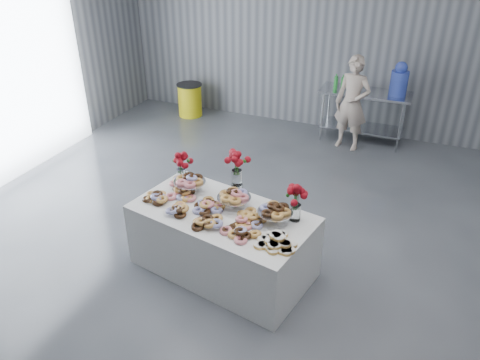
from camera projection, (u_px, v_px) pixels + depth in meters
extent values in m
plane|color=#3A3C42|center=(235.00, 272.00, 5.19)|extent=(9.00, 9.00, 0.00)
cube|color=slate|center=(340.00, 16.00, 7.83)|extent=(8.00, 0.04, 4.00)
cube|color=white|center=(6.00, 75.00, 6.59)|extent=(0.05, 3.00, 3.00)
cube|color=white|center=(223.00, 241.00, 5.08)|extent=(2.06, 1.34, 0.75)
cube|color=silver|center=(366.00, 93.00, 7.84)|extent=(1.50, 0.60, 0.04)
cube|color=silver|center=(361.00, 127.00, 8.15)|extent=(1.40, 0.55, 0.03)
cylinder|color=silver|center=(322.00, 117.00, 8.08)|extent=(0.04, 0.04, 0.86)
cylinder|color=silver|center=(400.00, 129.00, 7.64)|extent=(0.04, 0.04, 0.86)
cylinder|color=silver|center=(329.00, 108.00, 8.48)|extent=(0.04, 0.04, 0.86)
cylinder|color=silver|center=(403.00, 118.00, 8.04)|extent=(0.04, 0.04, 0.86)
cylinder|color=silver|center=(190.00, 187.00, 5.24)|extent=(0.06, 0.06, 0.12)
cylinder|color=silver|center=(190.00, 182.00, 5.21)|extent=(0.36, 0.36, 0.01)
cylinder|color=silver|center=(234.00, 202.00, 4.95)|extent=(0.06, 0.06, 0.12)
cylinder|color=silver|center=(234.00, 197.00, 4.92)|extent=(0.36, 0.36, 0.01)
cylinder|color=silver|center=(275.00, 217.00, 4.71)|extent=(0.06, 0.06, 0.12)
cylinder|color=silver|center=(275.00, 212.00, 4.67)|extent=(0.36, 0.36, 0.01)
cylinder|color=white|center=(182.00, 176.00, 5.39)|extent=(0.11, 0.11, 0.18)
cylinder|color=#1E5919|center=(181.00, 166.00, 5.33)|extent=(0.04, 0.04, 0.18)
cylinder|color=white|center=(295.00, 212.00, 4.73)|extent=(0.11, 0.11, 0.18)
cylinder|color=#1E5919|center=(296.00, 201.00, 4.66)|extent=(0.04, 0.04, 0.18)
cylinder|color=silver|center=(237.00, 191.00, 5.13)|extent=(0.14, 0.14, 0.15)
cylinder|color=white|center=(237.00, 177.00, 5.05)|extent=(0.11, 0.11, 0.18)
cylinder|color=#1E5919|center=(237.00, 167.00, 4.99)|extent=(0.04, 0.04, 0.18)
cylinder|color=#435FE6|center=(399.00, 83.00, 7.57)|extent=(0.28, 0.28, 0.40)
sphere|color=#435FE6|center=(401.00, 68.00, 7.44)|extent=(0.20, 0.20, 0.20)
imported|color=#CC8C93|center=(352.00, 103.00, 7.66)|extent=(0.63, 0.47, 1.57)
cylinder|color=yellow|center=(190.00, 100.00, 9.18)|extent=(0.46, 0.46, 0.62)
cylinder|color=black|center=(189.00, 85.00, 9.03)|extent=(0.49, 0.49, 0.02)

